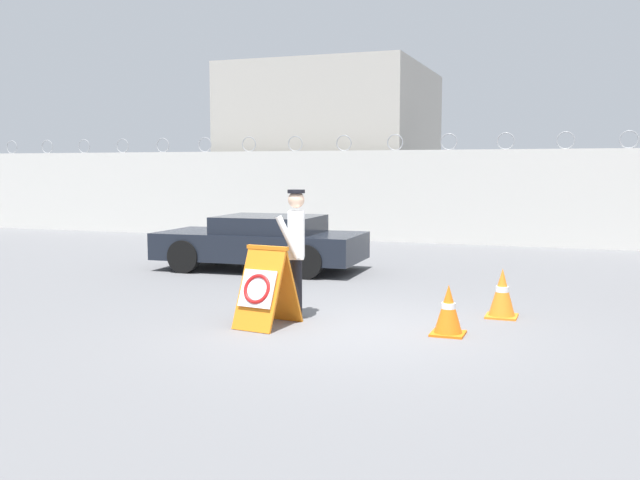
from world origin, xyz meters
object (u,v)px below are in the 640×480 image
traffic_cone_mid (502,293)px  parked_car_front_coupe (262,242)px  security_guard (296,246)px  traffic_cone_far (448,310)px  barricade_sign (266,287)px

traffic_cone_mid → parked_car_front_coupe: bearing=148.8°
traffic_cone_mid → parked_car_front_coupe: parked_car_front_coupe is taller
security_guard → parked_car_front_coupe: (-2.44, 4.18, -0.43)m
security_guard → traffic_cone_far: size_ratio=2.81×
security_guard → traffic_cone_mid: 3.00m
traffic_cone_mid → traffic_cone_far: traffic_cone_mid is taller
barricade_sign → parked_car_front_coupe: bearing=124.1°
security_guard → parked_car_front_coupe: bearing=-168.9°
barricade_sign → parked_car_front_coupe: parked_car_front_coupe is taller
traffic_cone_mid → traffic_cone_far: (-0.53, -1.33, -0.03)m
barricade_sign → traffic_cone_mid: (2.91, 1.68, -0.19)m
barricade_sign → traffic_cone_far: bearing=17.4°
security_guard → traffic_cone_far: 2.32m
security_guard → traffic_cone_far: security_guard is taller
security_guard → traffic_cone_far: bearing=63.6°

